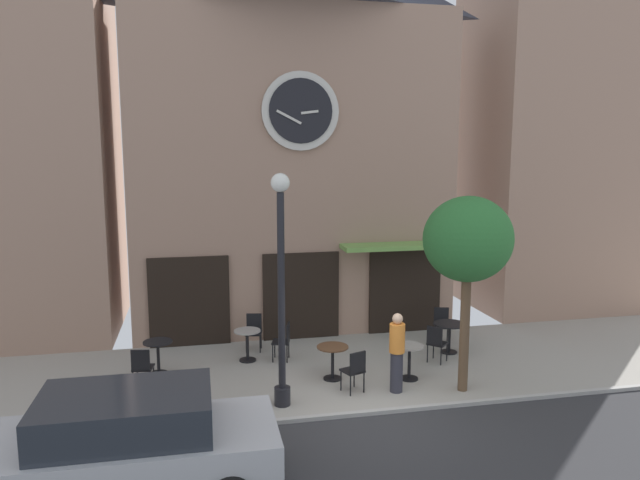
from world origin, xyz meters
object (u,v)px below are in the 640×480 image
at_px(street_lamp, 281,291).
at_px(cafe_table_leftmost, 409,357).
at_px(cafe_table_near_door, 158,352).
at_px(cafe_chair_curbside, 284,339).
at_px(cafe_chair_facing_wall, 142,365).
at_px(street_tree, 468,241).
at_px(cafe_chair_left_end, 254,329).
at_px(cafe_table_center_left, 450,331).
at_px(parked_car_silver, 127,446).
at_px(cafe_table_near_curb, 333,356).
at_px(cafe_chair_outer, 436,341).
at_px(pedestrian_orange, 397,352).
at_px(cafe_table_center, 247,340).
at_px(cafe_chair_near_lamp, 442,322).
at_px(cafe_chair_right_end, 355,368).

height_order(street_lamp, cafe_table_leftmost, street_lamp).
height_order(cafe_table_near_door, cafe_table_leftmost, cafe_table_leftmost).
distance_m(cafe_table_leftmost, cafe_chair_curbside, 3.03).
height_order(cafe_chair_facing_wall, cafe_chair_curbside, same).
relative_size(street_lamp, cafe_table_leftmost, 5.91).
relative_size(street_tree, cafe_table_near_door, 5.35).
height_order(cafe_table_leftmost, cafe_chair_curbside, cafe_chair_curbside).
bearing_deg(cafe_chair_left_end, street_lamp, -86.26).
xyz_separation_m(cafe_table_center_left, parked_car_silver, (-7.09, -4.74, 0.20)).
bearing_deg(parked_car_silver, cafe_table_near_curb, 43.33).
relative_size(cafe_chair_curbside, cafe_chair_outer, 1.00).
bearing_deg(pedestrian_orange, cafe_chair_curbside, 130.86).
relative_size(cafe_table_leftmost, cafe_chair_left_end, 0.85).
height_order(cafe_table_center, cafe_chair_near_lamp, cafe_chair_near_lamp).
relative_size(cafe_table_center_left, cafe_chair_curbside, 0.89).
bearing_deg(cafe_table_near_door, cafe_chair_facing_wall, -108.30).
height_order(cafe_table_leftmost, parked_car_silver, parked_car_silver).
bearing_deg(street_tree, cafe_table_near_curb, 155.60).
height_order(cafe_chair_right_end, cafe_chair_left_end, same).
bearing_deg(street_lamp, cafe_chair_left_end, 93.74).
xyz_separation_m(street_lamp, parked_car_silver, (-2.62, -2.59, -1.54)).
xyz_separation_m(street_tree, cafe_table_center, (-4.23, 2.67, -2.66)).
bearing_deg(cafe_table_center_left, cafe_table_near_curb, -161.59).
xyz_separation_m(cafe_table_near_door, pedestrian_orange, (4.87, -2.02, 0.35)).
distance_m(cafe_chair_near_lamp, cafe_chair_curbside, 4.23).
relative_size(cafe_table_near_door, cafe_chair_curbside, 0.84).
bearing_deg(cafe_table_leftmost, cafe_table_near_door, 165.02).
height_order(cafe_table_center_left, cafe_chair_facing_wall, cafe_chair_facing_wall).
distance_m(cafe_table_near_door, cafe_chair_right_end, 4.44).
height_order(cafe_table_center, cafe_chair_right_end, cafe_chair_right_end).
distance_m(street_tree, parked_car_silver, 7.29).
bearing_deg(cafe_table_center_left, cafe_table_center, 174.63).
distance_m(cafe_table_center, parked_car_silver, 5.64).
distance_m(cafe_chair_curbside, cafe_chair_right_end, 2.47).
bearing_deg(cafe_chair_left_end, cafe_table_near_curb, -57.10).
height_order(cafe_chair_outer, parked_car_silver, parked_car_silver).
bearing_deg(parked_car_silver, cafe_chair_left_end, 68.04).
xyz_separation_m(cafe_table_leftmost, parked_car_silver, (-5.52, -3.32, 0.25)).
relative_size(cafe_table_center, pedestrian_orange, 0.45).
relative_size(street_lamp, cafe_table_near_door, 5.98).
height_order(cafe_table_center_left, cafe_chair_left_end, cafe_chair_left_end).
height_order(cafe_table_center, cafe_table_center_left, cafe_table_center).
height_order(street_lamp, cafe_table_near_door, street_lamp).
bearing_deg(cafe_chair_curbside, cafe_table_leftmost, -34.73).
relative_size(street_lamp, cafe_chair_curbside, 5.05).
xyz_separation_m(cafe_table_near_curb, cafe_chair_right_end, (0.28, -0.81, 0.01)).
relative_size(cafe_table_center, cafe_table_center_left, 0.93).
relative_size(cafe_table_leftmost, cafe_chair_right_end, 0.85).
bearing_deg(cafe_table_near_door, cafe_table_leftmost, -14.98).
relative_size(cafe_chair_curbside, parked_car_silver, 0.21).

